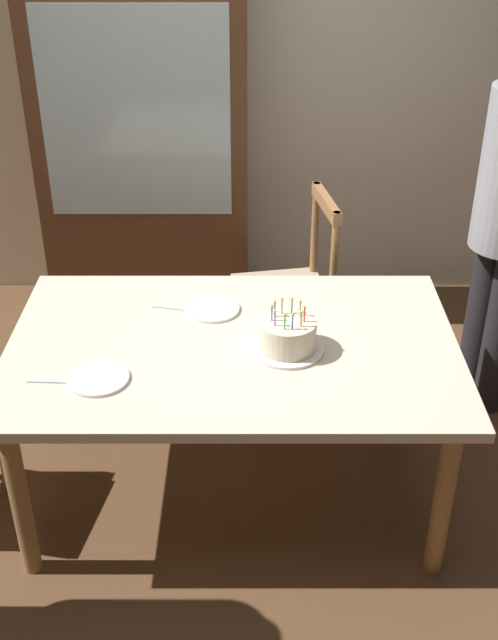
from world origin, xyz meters
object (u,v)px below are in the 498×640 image
(dining_table, at_px, (236,359))
(birthday_cake, at_px, (291,336))
(china_cabinet, at_px, (148,149))
(plate_far_side, at_px, (216,309))
(plate_near_celebrant, at_px, (101,378))
(chair_spindle_back, at_px, (291,293))

(dining_table, relative_size, birthday_cake, 6.10)
(birthday_cake, height_order, china_cabinet, china_cabinet)
(plate_far_side, bearing_deg, china_cabinet, 107.39)
(plate_near_celebrant, distance_m, plate_far_side, 0.62)
(plate_near_celebrant, xyz_separation_m, plate_far_side, (0.38, 0.49, 0.00))
(birthday_cake, relative_size, china_cabinet, 0.15)
(plate_near_celebrant, distance_m, chair_spindle_back, 1.35)
(chair_spindle_back, bearing_deg, birthday_cake, -93.09)
(dining_table, xyz_separation_m, plate_near_celebrant, (-0.47, -0.24, 0.08))
(china_cabinet, bearing_deg, dining_table, -72.31)
(dining_table, relative_size, chair_spindle_back, 1.80)
(dining_table, xyz_separation_m, china_cabinet, (-0.50, 1.56, 0.30))
(plate_near_celebrant, relative_size, china_cabinet, 0.12)
(birthday_cake, xyz_separation_m, chair_spindle_back, (0.05, 0.92, -0.33))
(dining_table, xyz_separation_m, birthday_cake, (0.20, -0.05, 0.14))
(china_cabinet, bearing_deg, chair_spindle_back, -42.58)
(dining_table, bearing_deg, plate_far_side, 109.27)
(plate_near_celebrant, height_order, plate_far_side, same)
(plate_near_celebrant, height_order, chair_spindle_back, chair_spindle_back)
(birthday_cake, distance_m, chair_spindle_back, 0.97)
(plate_near_celebrant, bearing_deg, china_cabinet, 90.87)
(dining_table, relative_size, china_cabinet, 0.90)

